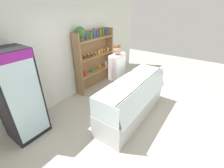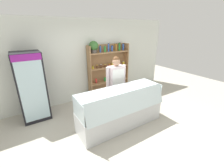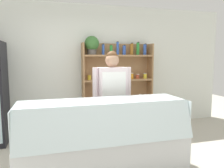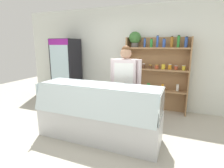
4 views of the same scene
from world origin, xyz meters
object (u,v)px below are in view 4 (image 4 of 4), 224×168
at_px(drinks_fridge, 67,71).
at_px(shelving_unit, 153,66).
at_px(deli_display_case, 98,122).
at_px(shop_clerk, 125,80).

bearing_deg(drinks_fridge, shelving_unit, 6.30).
height_order(drinks_fridge, deli_display_case, drinks_fridge).
bearing_deg(shop_clerk, drinks_fridge, 156.57).
relative_size(shelving_unit, deli_display_case, 0.91).
bearing_deg(deli_display_case, drinks_fridge, 139.06).
xyz_separation_m(shelving_unit, deli_display_case, (-0.66, -1.82, -0.86)).
bearing_deg(shelving_unit, shop_clerk, -107.03).
distance_m(drinks_fridge, shelving_unit, 2.48).
bearing_deg(deli_display_case, shelving_unit, 70.06).
height_order(drinks_fridge, shop_clerk, drinks_fridge).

